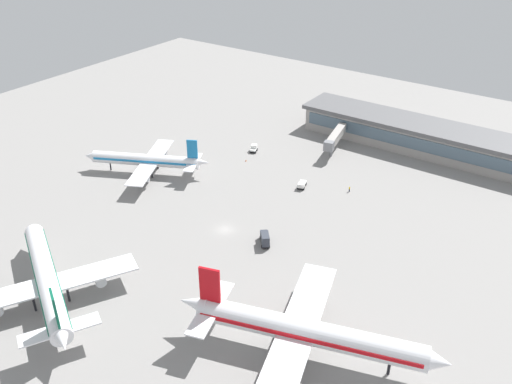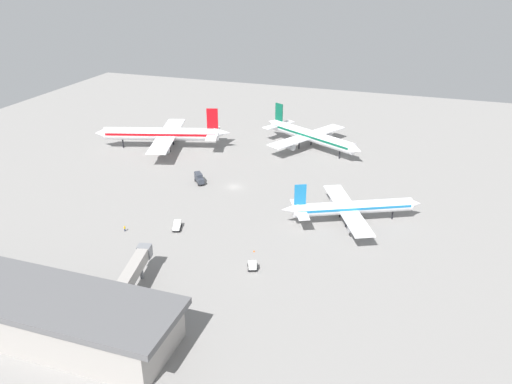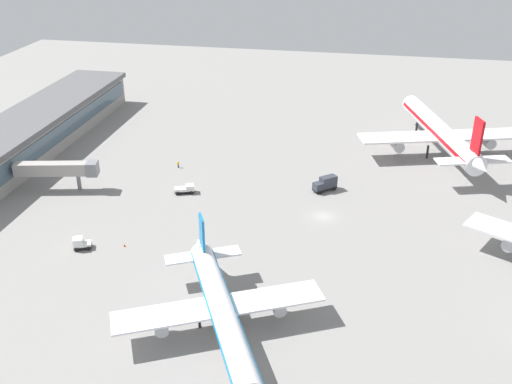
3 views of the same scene
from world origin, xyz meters
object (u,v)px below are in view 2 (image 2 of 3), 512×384
object	(u,v)px
airplane_taxiing	(311,136)
catering_truck	(199,178)
pushback_tractor	(177,226)
ground_crew_worker	(125,228)
baggage_tug	(252,265)
safety_cone_near_gate	(254,251)
airplane_at_gate	(163,134)
airplane_distant	(351,207)

from	to	relation	value
airplane_taxiing	catering_truck	size ratio (longest dim) A/B	7.96
pushback_tractor	ground_crew_worker	distance (m)	14.20
baggage_tug	catering_truck	distance (m)	54.63
ground_crew_worker	safety_cone_near_gate	bearing A→B (deg)	-166.87
airplane_taxiing	safety_cone_near_gate	world-z (taller)	airplane_taxiing
safety_cone_near_gate	baggage_tug	bearing A→B (deg)	-73.92
airplane_at_gate	ground_crew_worker	bearing A→B (deg)	92.32
airplane_distant	safety_cone_near_gate	world-z (taller)	airplane_distant
airplane_taxiing	ground_crew_worker	size ratio (longest dim) A/B	26.22
baggage_tug	pushback_tractor	distance (m)	29.08
airplane_at_gate	airplane_distant	bearing A→B (deg)	137.95
airplane_at_gate	pushback_tractor	world-z (taller)	airplane_at_gate
catering_truck	ground_crew_worker	distance (m)	36.98
catering_truck	ground_crew_worker	bearing A→B (deg)	-49.06
airplane_at_gate	pushback_tractor	xyz separation A→B (m)	(34.60, -57.20, -4.91)
pushback_tractor	safety_cone_near_gate	world-z (taller)	pushback_tractor
baggage_tug	ground_crew_worker	world-z (taller)	baggage_tug
airplane_at_gate	safety_cone_near_gate	xyz separation A→B (m)	(58.66, -61.87, -5.58)
baggage_tug	safety_cone_near_gate	xyz separation A→B (m)	(-2.23, 7.74, -0.86)
airplane_taxiing	catering_truck	bearing A→B (deg)	-92.64
pushback_tractor	ground_crew_worker	xyz separation A→B (m)	(-12.91, -5.90, -0.12)
baggage_tug	safety_cone_near_gate	size ratio (longest dim) A/B	6.14
pushback_tractor	safety_cone_near_gate	xyz separation A→B (m)	(24.06, -4.68, -0.67)
catering_truck	safety_cone_near_gate	distance (m)	47.26
airplane_at_gate	catering_truck	size ratio (longest dim) A/B	9.47
catering_truck	ground_crew_worker	size ratio (longest dim) A/B	3.29
airplane_at_gate	airplane_taxiing	bearing A→B (deg)	-178.38
ground_crew_worker	safety_cone_near_gate	size ratio (longest dim) A/B	2.78
airplane_distant	baggage_tug	distance (m)	37.03
airplane_at_gate	catering_truck	distance (m)	38.30
baggage_tug	pushback_tractor	xyz separation A→B (m)	(-26.30, 12.42, -0.19)
airplane_distant	baggage_tug	bearing A→B (deg)	-145.98
baggage_tug	catering_truck	xyz separation A→B (m)	(-33.61, 43.06, 0.54)
airplane_taxiing	airplane_distant	world-z (taller)	airplane_taxiing
airplane_distant	ground_crew_worker	size ratio (longest dim) A/B	22.57
airplane_taxiing	baggage_tug	bearing A→B (deg)	-57.04
airplane_at_gate	airplane_taxiing	size ratio (longest dim) A/B	1.19
airplane_taxiing	baggage_tug	world-z (taller)	airplane_taxiing
ground_crew_worker	baggage_tug	bearing A→B (deg)	-178.21
airplane_distant	catering_truck	world-z (taller)	airplane_distant
pushback_tractor	baggage_tug	bearing A→B (deg)	-134.07
airplane_distant	catering_truck	size ratio (longest dim) A/B	6.86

